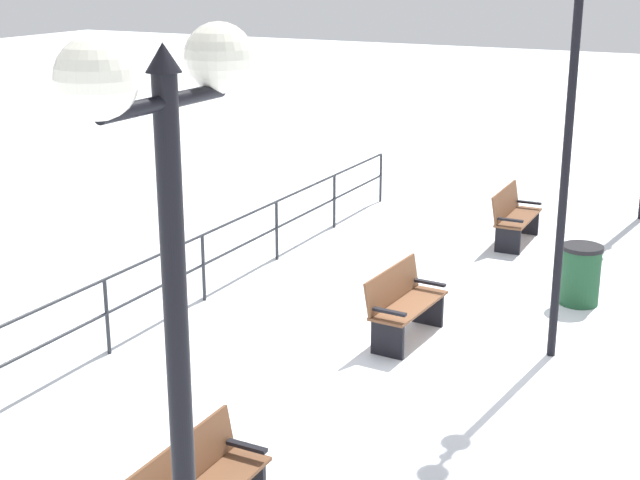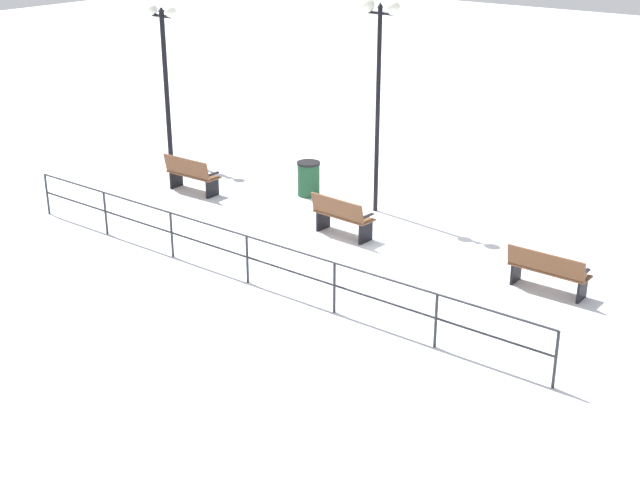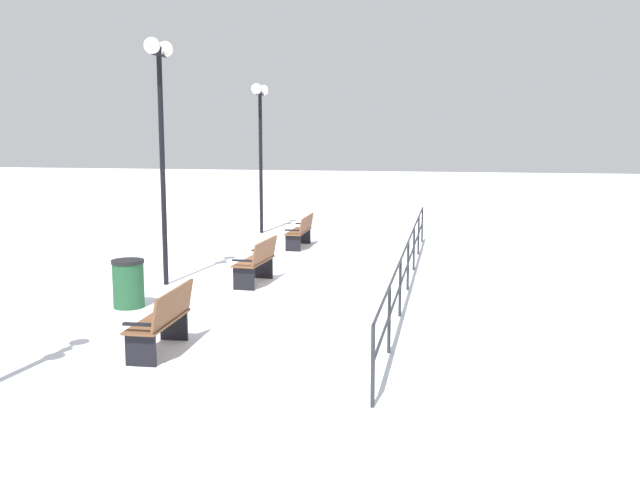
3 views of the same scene
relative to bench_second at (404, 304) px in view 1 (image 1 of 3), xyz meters
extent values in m
plane|color=white|center=(0.18, 0.00, -0.49)|extent=(80.00, 80.00, 0.00)
cube|color=brown|center=(-0.07, -4.80, 0.17)|extent=(0.11, 1.55, 0.41)
cube|color=black|center=(0.15, -4.12, -0.27)|extent=(0.40, 0.05, 0.44)
cube|color=black|center=(0.17, -4.12, 0.07)|extent=(0.40, 0.07, 0.04)
cube|color=brown|center=(0.08, 0.00, -0.01)|extent=(0.57, 1.44, 0.04)
cube|color=brown|center=(-0.17, 0.01, 0.23)|extent=(0.19, 1.42, 0.44)
cube|color=black|center=(0.04, -0.61, -0.25)|extent=(0.44, 0.07, 0.48)
cube|color=black|center=(0.11, 0.60, -0.25)|extent=(0.44, 0.07, 0.48)
cube|color=black|center=(0.06, -0.61, 0.11)|extent=(0.44, 0.09, 0.04)
cube|color=black|center=(0.13, 0.60, 0.11)|extent=(0.44, 0.09, 0.04)
cube|color=brown|center=(0.17, 4.79, -0.02)|extent=(0.51, 1.48, 0.04)
cube|color=brown|center=(-0.07, 4.78, 0.23)|extent=(0.15, 1.47, 0.47)
cube|color=black|center=(0.19, 4.15, -0.25)|extent=(0.43, 0.06, 0.46)
cube|color=black|center=(0.16, 5.42, -0.25)|extent=(0.43, 0.06, 0.46)
cube|color=black|center=(0.21, 4.15, 0.10)|extent=(0.43, 0.08, 0.04)
cube|color=black|center=(0.18, 5.42, 0.10)|extent=(0.43, 0.08, 0.04)
cylinder|color=black|center=(1.84, -7.31, 3.70)|extent=(0.06, 0.81, 0.06)
sphere|color=white|center=(1.84, -7.72, 3.84)|extent=(0.31, 0.31, 0.31)
sphere|color=white|center=(1.84, -6.91, 3.84)|extent=(0.31, 0.31, 0.31)
cone|color=black|center=(1.84, -7.31, 3.88)|extent=(0.15, 0.15, 0.12)
cylinder|color=black|center=(1.84, 0.36, 1.88)|extent=(0.10, 0.10, 4.74)
cylinder|color=#26282D|center=(-3.09, -2.12, 0.00)|extent=(0.05, 0.05, 0.98)
cylinder|color=#26282D|center=(-3.09, 0.00, 0.00)|extent=(0.05, 0.05, 0.98)
cylinder|color=#26282D|center=(-3.09, 2.11, 0.00)|extent=(0.05, 0.05, 0.98)
cylinder|color=#26282D|center=(-3.09, 4.22, 0.00)|extent=(0.05, 0.05, 0.98)
cylinder|color=#26282D|center=(-3.09, 6.34, 0.00)|extent=(0.05, 0.05, 0.98)
cylinder|color=#26282D|center=(-3.09, 0.00, 0.49)|extent=(0.04, 12.68, 0.04)
cylinder|color=#26282D|center=(-3.09, 0.00, 0.05)|extent=(0.04, 12.68, 0.04)
cylinder|color=#1E4C2D|center=(1.75, 2.33, -0.08)|extent=(0.55, 0.55, 0.81)
cylinder|color=black|center=(1.75, 2.33, 0.35)|extent=(0.58, 0.58, 0.06)
camera|label=1|loc=(4.11, -10.34, 4.26)|focal=51.70mm
camera|label=2|loc=(-14.53, -10.68, 6.68)|focal=49.17mm
camera|label=3|loc=(-3.95, 14.47, 2.72)|focal=41.52mm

